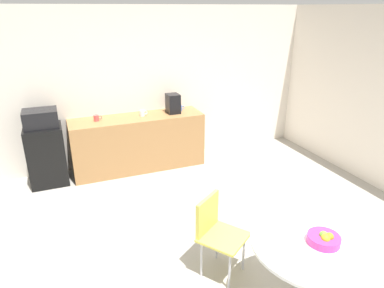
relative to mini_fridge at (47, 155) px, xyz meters
name	(u,v)px	position (x,y,z in m)	size (l,w,h in m)	color
ground_plane	(219,262)	(1.65, -2.65, -0.45)	(6.00, 6.00, 0.00)	#9E998E
wall_back	(143,87)	(1.65, 0.35, 0.85)	(6.00, 0.10, 2.60)	silver
counter_block	(138,143)	(1.43, 0.00, 0.00)	(2.15, 0.60, 0.90)	#9E7042
mini_fridge	(47,155)	(0.00, 0.00, 0.00)	(0.54, 0.54, 0.91)	black
microwave	(41,119)	(0.00, 0.00, 0.58)	(0.48, 0.38, 0.26)	black
round_table	(316,256)	(2.11, -3.51, 0.15)	(1.11, 1.11, 0.74)	silver
chair_yellow	(215,227)	(1.55, -2.71, 0.07)	(0.59, 0.59, 0.83)	silver
fruit_bowl	(324,239)	(2.14, -3.54, 0.33)	(0.27, 0.27, 0.11)	#D8338C
mug_white	(180,108)	(2.20, 0.07, 0.49)	(0.13, 0.08, 0.09)	#3F66BF
mug_green	(97,118)	(0.79, 0.02, 0.49)	(0.13, 0.08, 0.09)	#D84C4C
mug_red	(142,113)	(1.53, 0.02, 0.49)	(0.13, 0.08, 0.09)	white
coffee_maker	(173,104)	(2.05, 0.00, 0.61)	(0.20, 0.24, 0.32)	black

